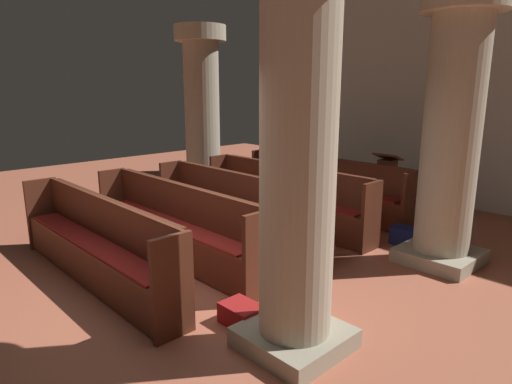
% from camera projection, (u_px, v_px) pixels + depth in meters
% --- Properties ---
extents(ground_plane, '(19.20, 19.20, 0.00)m').
position_uv_depth(ground_plane, '(186.00, 288.00, 5.26)').
color(ground_plane, '#AD5B42').
extents(back_wall, '(10.00, 0.16, 4.50)m').
position_uv_depth(back_wall, '(437.00, 89.00, 8.81)').
color(back_wall, beige).
rests_on(back_wall, ground).
extents(pew_row_0, '(3.45, 0.46, 1.01)m').
position_uv_depth(pew_row_0, '(325.00, 185.00, 8.26)').
color(pew_row_0, '#562819').
rests_on(pew_row_0, ground).
extents(pew_row_1, '(3.45, 0.46, 1.01)m').
position_uv_depth(pew_row_1, '(284.00, 194.00, 7.52)').
color(pew_row_1, '#562819').
rests_on(pew_row_1, ground).
extents(pew_row_2, '(3.45, 0.47, 1.01)m').
position_uv_depth(pew_row_2, '(235.00, 206.00, 6.78)').
color(pew_row_2, '#562819').
rests_on(pew_row_2, ground).
extents(pew_row_3, '(3.45, 0.46, 1.01)m').
position_uv_depth(pew_row_3, '(173.00, 221.00, 6.05)').
color(pew_row_3, '#562819').
rests_on(pew_row_3, ground).
extents(pew_row_4, '(3.45, 0.46, 1.01)m').
position_uv_depth(pew_row_4, '(95.00, 239.00, 5.31)').
color(pew_row_4, '#562819').
rests_on(pew_row_4, ground).
extents(pillar_aisle_side, '(1.03, 1.03, 3.47)m').
position_uv_depth(pillar_aisle_side, '(452.00, 127.00, 5.62)').
color(pillar_aisle_side, '#9F967E').
rests_on(pillar_aisle_side, ground).
extents(pillar_far_side, '(1.03, 1.03, 3.47)m').
position_uv_depth(pillar_far_side, '(202.00, 111.00, 9.15)').
color(pillar_far_side, '#9F967E').
rests_on(pillar_far_side, ground).
extents(pillar_aisle_rear, '(0.93, 0.93, 3.47)m').
position_uv_depth(pillar_aisle_rear, '(298.00, 149.00, 3.66)').
color(pillar_aisle_rear, '#9F967E').
rests_on(pillar_aisle_rear, ground).
extents(lectern, '(0.48, 0.45, 1.08)m').
position_uv_depth(lectern, '(386.00, 185.00, 8.58)').
color(lectern, '#562B1A').
rests_on(lectern, ground).
extents(hymn_book, '(0.16, 0.21, 0.04)m').
position_uv_depth(hymn_book, '(314.00, 167.00, 7.20)').
color(hymn_book, black).
rests_on(hymn_book, pew_row_1).
extents(kneeler_box_navy, '(0.36, 0.27, 0.27)m').
position_uv_depth(kneeler_box_navy, '(405.00, 236.00, 6.66)').
color(kneeler_box_navy, navy).
rests_on(kneeler_box_navy, ground).
extents(kneeler_box_red, '(0.41, 0.30, 0.21)m').
position_uv_depth(kneeler_box_red, '(242.00, 314.00, 4.44)').
color(kneeler_box_red, maroon).
rests_on(kneeler_box_red, ground).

